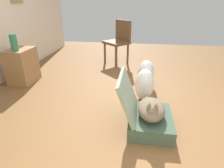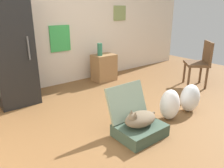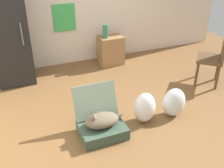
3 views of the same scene
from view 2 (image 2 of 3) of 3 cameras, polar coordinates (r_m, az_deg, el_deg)
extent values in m
plane|color=brown|center=(3.16, 9.90, -9.25)|extent=(7.68, 7.68, 0.00)
cube|color=beige|center=(4.60, -11.16, 16.54)|extent=(6.40, 0.12, 2.60)
cube|color=#808F53|center=(5.22, 2.02, 17.90)|extent=(0.34, 0.02, 0.32)
cube|color=green|center=(4.45, -13.33, 11.41)|extent=(0.41, 0.02, 0.50)
cube|color=#384C3D|center=(2.76, 7.22, -11.82)|extent=(0.57, 0.45, 0.15)
cube|color=gray|center=(2.78, 3.88, -4.60)|extent=(0.57, 0.20, 0.44)
ellipsoid|color=brown|center=(2.68, 7.36, -8.98)|extent=(0.43, 0.28, 0.16)
sphere|color=brown|center=(2.59, 5.54, -8.96)|extent=(0.12, 0.12, 0.12)
cone|color=brown|center=(2.53, 6.10, -7.76)|extent=(0.05, 0.05, 0.05)
cone|color=brown|center=(2.57, 5.09, -7.25)|extent=(0.05, 0.05, 0.05)
cylinder|color=brown|center=(2.85, 9.49, -8.15)|extent=(0.20, 0.03, 0.07)
ellipsoid|color=white|center=(3.16, 14.75, -5.18)|extent=(0.30, 0.25, 0.44)
ellipsoid|color=silver|center=(3.49, 19.58, -3.43)|extent=(0.34, 0.26, 0.42)
cube|color=black|center=(3.78, -24.71, 7.51)|extent=(0.59, 0.59, 1.67)
cylinder|color=#4C4C4C|center=(3.51, -20.81, 8.63)|extent=(0.02, 0.02, 0.35)
cube|color=olive|center=(4.69, -2.10, 4.28)|extent=(0.47, 0.35, 0.56)
cylinder|color=#2D7051|center=(4.51, -3.19, 8.95)|extent=(0.10, 0.10, 0.25)
cylinder|color=brown|center=(4.80, 18.25, 2.84)|extent=(0.04, 0.04, 0.42)
cylinder|color=brown|center=(4.46, 19.30, 1.49)|extent=(0.04, 0.04, 0.42)
cylinder|color=brown|center=(4.89, 21.98, 2.69)|extent=(0.04, 0.04, 0.42)
cylinder|color=brown|center=(4.56, 23.28, 1.36)|extent=(0.04, 0.04, 0.42)
cube|color=brown|center=(4.62, 21.04, 4.93)|extent=(0.61, 0.62, 0.05)
cube|color=brown|center=(4.63, 23.59, 7.58)|extent=(0.32, 0.35, 0.41)
camera|label=1|loc=(1.81, -38.05, 8.27)|focal=29.97mm
camera|label=3|loc=(1.40, 110.01, 25.70)|focal=42.62mm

